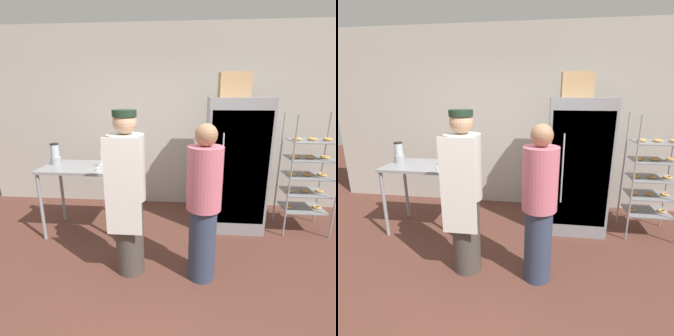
% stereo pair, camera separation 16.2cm
% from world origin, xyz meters
% --- Properties ---
extents(ground_plane, '(14.00, 14.00, 0.00)m').
position_xyz_m(ground_plane, '(0.00, 0.00, 0.00)').
color(ground_plane, brown).
extents(back_wall, '(6.40, 0.12, 2.89)m').
position_xyz_m(back_wall, '(0.00, 2.31, 1.44)').
color(back_wall, '#B7B2A8').
rests_on(back_wall, ground_plane).
extents(refrigerator, '(0.79, 0.67, 1.81)m').
position_xyz_m(refrigerator, '(0.93, 1.50, 0.91)').
color(refrigerator, gray).
rests_on(refrigerator, ground_plane).
extents(baking_rack, '(0.62, 0.48, 1.62)m').
position_xyz_m(baking_rack, '(1.88, 1.45, 0.81)').
color(baking_rack, '#93969B').
rests_on(baking_rack, ground_plane).
extents(prep_counter, '(1.12, 0.64, 0.94)m').
position_xyz_m(prep_counter, '(-1.06, 1.17, 0.82)').
color(prep_counter, gray).
rests_on(prep_counter, ground_plane).
extents(donut_box, '(0.29, 0.19, 0.24)m').
position_xyz_m(donut_box, '(-0.69, 1.04, 0.98)').
color(donut_box, silver).
rests_on(donut_box, prep_counter).
extents(blender_pitcher, '(0.14, 0.14, 0.28)m').
position_xyz_m(blender_pitcher, '(-1.50, 1.25, 1.06)').
color(blender_pitcher, '#99999E').
rests_on(blender_pitcher, prep_counter).
extents(cardboard_storage_box, '(0.39, 0.35, 0.32)m').
position_xyz_m(cardboard_storage_box, '(0.86, 1.59, 1.96)').
color(cardboard_storage_box, tan).
rests_on(cardboard_storage_box, refrigerator).
extents(person_baker, '(0.36, 0.38, 1.71)m').
position_xyz_m(person_baker, '(-0.31, 0.36, 0.89)').
color(person_baker, '#47423D').
rests_on(person_baker, ground_plane).
extents(person_customer, '(0.34, 0.34, 1.60)m').
position_xyz_m(person_customer, '(0.44, 0.32, 0.82)').
color(person_customer, '#333D56').
rests_on(person_customer, ground_plane).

